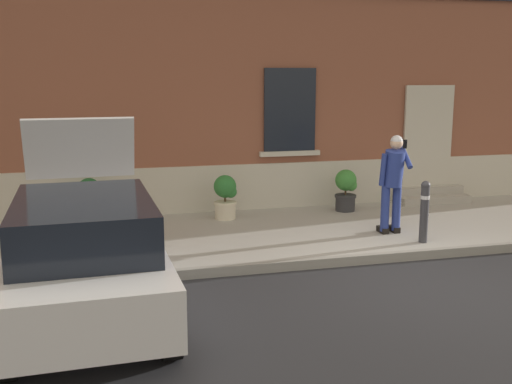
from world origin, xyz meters
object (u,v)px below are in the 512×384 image
bollard_near_person (424,209)px  planter_charcoal (346,189)px  person_on_phone (393,178)px  planter_terracotta (90,199)px  hatchback_car_white (86,254)px  planter_cream (226,196)px

bollard_near_person → planter_charcoal: (-0.30, 2.58, -0.11)m
person_on_phone → planter_terracotta: 5.60m
planter_terracotta → planter_charcoal: bearing=-2.8°
planter_terracotta → planter_charcoal: same height
bollard_near_person → planter_charcoal: 2.60m
planter_charcoal → planter_terracotta: bearing=177.2°
bollard_near_person → planter_charcoal: bollard_near_person is taller
hatchback_car_white → person_on_phone: (5.15, 2.18, 0.35)m
planter_charcoal → bollard_near_person: bearing=-83.3°
planter_charcoal → person_on_phone: bearing=-88.5°
hatchback_car_white → planter_terracotta: size_ratio=4.78×
person_on_phone → planter_charcoal: size_ratio=2.03×
planter_terracotta → planter_cream: 2.56m
bollard_near_person → planter_terracotta: (-5.39, 2.83, -0.11)m
hatchback_car_white → planter_cream: hatchback_car_white is taller
planter_cream → planter_charcoal: 2.54m
planter_cream → planter_charcoal: bearing=1.6°
bollard_near_person → person_on_phone: person_on_phone is taller
hatchback_car_white → planter_terracotta: (0.02, 4.34, -0.19)m
planter_charcoal → planter_cream: bearing=-178.4°
hatchback_car_white → planter_charcoal: hatchback_car_white is taller
hatchback_car_white → planter_cream: bearing=57.6°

